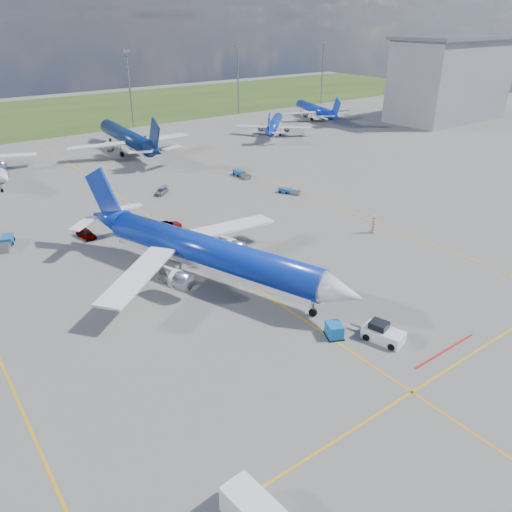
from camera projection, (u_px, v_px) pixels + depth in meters
ground at (278, 303)px, 61.14m from camera, size 400.00×400.00×0.00m
grass_strip at (3, 119)px, 169.77m from camera, size 400.00×80.00×0.01m
taxiway_lines at (173, 232)px, 81.29m from camera, size 60.25×160.00×0.02m
floodlight_masts at (63, 91)px, 140.68m from camera, size 202.20×0.50×22.70m
terminal_building at (450, 79)px, 163.07m from camera, size 42.00×22.00×26.00m
warning_post at (373, 224)px, 80.18m from camera, size 0.50×0.50×3.00m
bg_jet_n at (129, 153)px, 128.07m from camera, size 35.77×45.47×11.40m
bg_jet_ne at (274, 134)px, 148.24m from camera, size 38.96×39.05×8.20m
bg_jet_ene at (314, 119)px, 169.65m from camera, size 34.80×40.26×8.96m
main_airliner at (211, 281)px, 66.22m from camera, size 48.00×54.68×11.98m
pushback_tug at (382, 333)px, 53.86m from camera, size 3.34×6.18×2.06m
uld_container at (334, 330)px, 54.46m from camera, size 2.25×2.45×1.58m
service_car_a at (86, 233)px, 78.77m from camera, size 2.37×4.49×1.46m
service_car_b at (167, 225)px, 81.97m from camera, size 5.30×3.63×1.35m
service_car_c at (161, 191)px, 98.20m from camera, size 4.23×3.98×1.20m
baggage_tug_w at (289, 191)px, 98.52m from camera, size 2.92×4.51×0.99m
baggage_tug_c at (7, 243)px, 75.99m from camera, size 3.13×5.58×1.21m
baggage_tug_e at (241, 174)px, 108.75m from camera, size 1.76×5.45×1.20m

